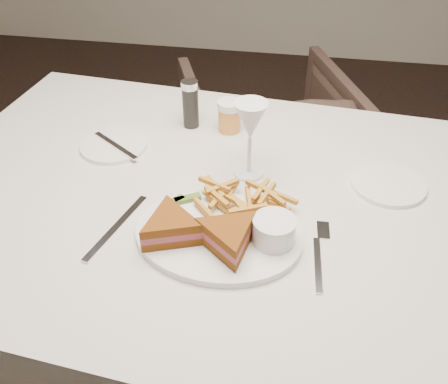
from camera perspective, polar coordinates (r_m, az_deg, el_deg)
ground at (r=1.67m, az=11.01°, el=-20.46°), size 5.00×5.00×0.00m
table at (r=1.32m, az=0.38°, el=-13.30°), size 1.43×1.02×0.75m
chair_far at (r=2.07m, az=4.89°, el=6.38°), size 0.80×0.78×0.64m
table_setting at (r=0.99m, az=0.44°, el=-0.33°), size 0.80×0.63×0.18m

